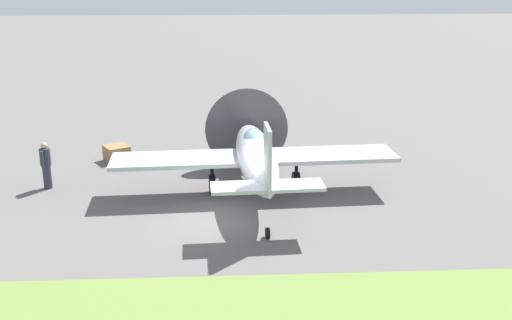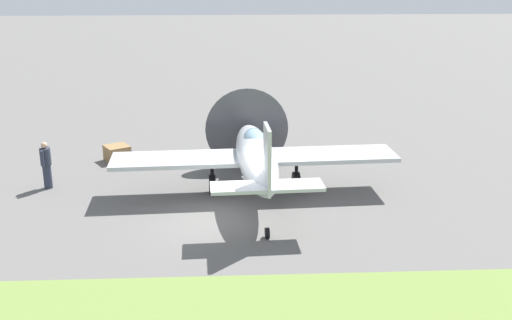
% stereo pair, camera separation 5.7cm
% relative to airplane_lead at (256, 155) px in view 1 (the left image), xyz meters
% --- Properties ---
extents(ground_plane, '(160.00, 160.00, 0.00)m').
position_rel_airplane_lead_xyz_m(ground_plane, '(-0.75, -1.99, -1.49)').
color(ground_plane, '#605E5B').
extents(airplane_lead, '(9.98, 7.90, 3.56)m').
position_rel_airplane_lead_xyz_m(airplane_lead, '(0.00, 0.00, 0.00)').
color(airplane_lead, '#B2B7BC').
rests_on(airplane_lead, ground).
extents(ground_crew_chief, '(0.38, 0.63, 1.73)m').
position_rel_airplane_lead_xyz_m(ground_crew_chief, '(-7.47, 1.16, -0.58)').
color(ground_crew_chief, '#2D3342').
rests_on(ground_crew_chief, ground).
extents(supply_crate, '(1.23, 1.23, 0.64)m').
position_rel_airplane_lead_xyz_m(supply_crate, '(-5.50, 4.25, -1.17)').
color(supply_crate, olive).
rests_on(supply_crate, ground).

